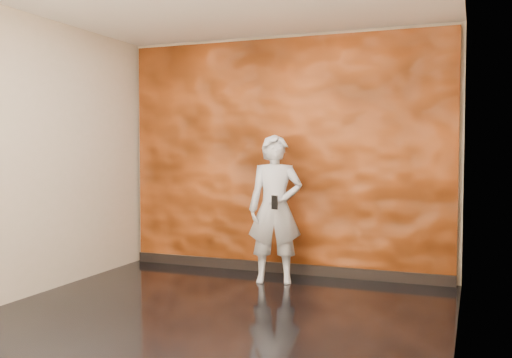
# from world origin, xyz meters

# --- Properties ---
(room) EXTENTS (4.02, 4.02, 2.81)m
(room) POSITION_xyz_m (0.00, 0.00, 1.40)
(room) COLOR black
(room) RESTS_ON ground
(feature_wall) EXTENTS (3.90, 0.06, 2.75)m
(feature_wall) POSITION_xyz_m (0.00, 1.96, 1.38)
(feature_wall) COLOR #C0521B
(feature_wall) RESTS_ON ground
(baseboard) EXTENTS (3.90, 0.04, 0.12)m
(baseboard) POSITION_xyz_m (0.00, 1.92, 0.06)
(baseboard) COLOR black
(baseboard) RESTS_ON ground
(man) EXTENTS (0.67, 0.53, 1.62)m
(man) POSITION_xyz_m (0.08, 1.45, 0.81)
(man) COLOR #9EA4AD
(man) RESTS_ON ground
(phone) EXTENTS (0.08, 0.05, 0.15)m
(phone) POSITION_xyz_m (0.15, 1.21, 0.90)
(phone) COLOR black
(phone) RESTS_ON man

